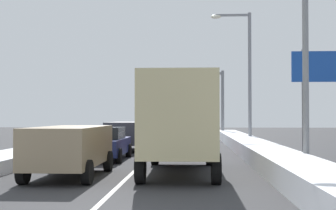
{
  "coord_description": "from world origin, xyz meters",
  "views": [
    {
      "loc": [
        2.13,
        -8.05,
        2.02
      ],
      "look_at": [
        0.29,
        26.85,
        2.85
      ],
      "focal_mm": 49.73,
      "sensor_mm": 36.0,
      "label": 1
    }
  ],
  "objects_px": {
    "street_lamp_right_mid": "(245,67)",
    "suv_charcoal_center_lane_third": "(127,133)",
    "roadside_sign_right": "(323,78)",
    "sedan_red_right_lane_second": "(180,140)",
    "suv_tan_center_lane_nearest": "(70,146)",
    "traffic_light_gantry": "(197,89)",
    "box_truck_right_lane_nearest": "(180,119)",
    "sedan_white_right_lane_third": "(184,136)",
    "sedan_navy_center_lane_second": "(105,143)",
    "street_lamp_right_near": "(294,45)"
  },
  "relations": [
    {
      "from": "street_lamp_right_mid",
      "to": "suv_charcoal_center_lane_third",
      "type": "bearing_deg",
      "value": -153.69
    },
    {
      "from": "street_lamp_right_mid",
      "to": "roadside_sign_right",
      "type": "height_order",
      "value": "street_lamp_right_mid"
    },
    {
      "from": "sedan_red_right_lane_second",
      "to": "suv_charcoal_center_lane_third",
      "type": "relative_size",
      "value": 0.92
    },
    {
      "from": "suv_tan_center_lane_nearest",
      "to": "traffic_light_gantry",
      "type": "height_order",
      "value": "traffic_light_gantry"
    },
    {
      "from": "box_truck_right_lane_nearest",
      "to": "traffic_light_gantry",
      "type": "relative_size",
      "value": 0.95
    },
    {
      "from": "traffic_light_gantry",
      "to": "suv_charcoal_center_lane_third",
      "type": "bearing_deg",
      "value": -105.12
    },
    {
      "from": "box_truck_right_lane_nearest",
      "to": "street_lamp_right_mid",
      "type": "relative_size",
      "value": 0.82
    },
    {
      "from": "box_truck_right_lane_nearest",
      "to": "sedan_white_right_lane_third",
      "type": "bearing_deg",
      "value": 90.58
    },
    {
      "from": "box_truck_right_lane_nearest",
      "to": "suv_charcoal_center_lane_third",
      "type": "bearing_deg",
      "value": 107.33
    },
    {
      "from": "sedan_navy_center_lane_second",
      "to": "suv_charcoal_center_lane_third",
      "type": "bearing_deg",
      "value": 87.92
    },
    {
      "from": "suv_tan_center_lane_nearest",
      "to": "street_lamp_right_near",
      "type": "relative_size",
      "value": 0.65
    },
    {
      "from": "sedan_navy_center_lane_second",
      "to": "suv_charcoal_center_lane_third",
      "type": "height_order",
      "value": "suv_charcoal_center_lane_third"
    },
    {
      "from": "sedan_red_right_lane_second",
      "to": "street_lamp_right_mid",
      "type": "height_order",
      "value": "street_lamp_right_mid"
    },
    {
      "from": "sedan_navy_center_lane_second",
      "to": "street_lamp_right_mid",
      "type": "relative_size",
      "value": 0.51
    },
    {
      "from": "sedan_navy_center_lane_second",
      "to": "street_lamp_right_near",
      "type": "bearing_deg",
      "value": -30.1
    },
    {
      "from": "suv_tan_center_lane_nearest",
      "to": "traffic_light_gantry",
      "type": "relative_size",
      "value": 0.65
    },
    {
      "from": "sedan_white_right_lane_third",
      "to": "street_lamp_right_near",
      "type": "relative_size",
      "value": 0.6
    },
    {
      "from": "sedan_navy_center_lane_second",
      "to": "street_lamp_right_near",
      "type": "relative_size",
      "value": 0.6
    },
    {
      "from": "sedan_red_right_lane_second",
      "to": "sedan_white_right_lane_third",
      "type": "distance_m",
      "value": 5.53
    },
    {
      "from": "sedan_navy_center_lane_second",
      "to": "traffic_light_gantry",
      "type": "height_order",
      "value": "traffic_light_gantry"
    },
    {
      "from": "sedan_navy_center_lane_second",
      "to": "box_truck_right_lane_nearest",
      "type": "bearing_deg",
      "value": -54.04
    },
    {
      "from": "suv_charcoal_center_lane_third",
      "to": "street_lamp_right_near",
      "type": "relative_size",
      "value": 0.65
    },
    {
      "from": "street_lamp_right_near",
      "to": "sedan_navy_center_lane_second",
      "type": "bearing_deg",
      "value": 149.9
    },
    {
      "from": "suv_charcoal_center_lane_third",
      "to": "street_lamp_right_near",
      "type": "distance_m",
      "value": 13.25
    },
    {
      "from": "traffic_light_gantry",
      "to": "roadside_sign_right",
      "type": "relative_size",
      "value": 1.37
    },
    {
      "from": "street_lamp_right_near",
      "to": "suv_charcoal_center_lane_third",
      "type": "bearing_deg",
      "value": 125.8
    },
    {
      "from": "box_truck_right_lane_nearest",
      "to": "roadside_sign_right",
      "type": "xyz_separation_m",
      "value": [
        7.2,
        8.28,
        2.12
      ]
    },
    {
      "from": "sedan_white_right_lane_third",
      "to": "street_lamp_right_mid",
      "type": "bearing_deg",
      "value": 10.21
    },
    {
      "from": "sedan_red_right_lane_second",
      "to": "suv_tan_center_lane_nearest",
      "type": "bearing_deg",
      "value": -110.09
    },
    {
      "from": "sedan_white_right_lane_third",
      "to": "traffic_light_gantry",
      "type": "distance_m",
      "value": 13.47
    },
    {
      "from": "box_truck_right_lane_nearest",
      "to": "traffic_light_gantry",
      "type": "distance_m",
      "value": 26.78
    },
    {
      "from": "street_lamp_right_mid",
      "to": "traffic_light_gantry",
      "type": "bearing_deg",
      "value": 103.77
    },
    {
      "from": "sedan_navy_center_lane_second",
      "to": "roadside_sign_right",
      "type": "distance_m",
      "value": 11.76
    },
    {
      "from": "sedan_white_right_lane_third",
      "to": "roadside_sign_right",
      "type": "height_order",
      "value": "roadside_sign_right"
    },
    {
      "from": "traffic_light_gantry",
      "to": "street_lamp_right_mid",
      "type": "bearing_deg",
      "value": -76.23
    },
    {
      "from": "street_lamp_right_near",
      "to": "roadside_sign_right",
      "type": "relative_size",
      "value": 1.37
    },
    {
      "from": "street_lamp_right_mid",
      "to": "sedan_red_right_lane_second",
      "type": "bearing_deg",
      "value": -123.21
    },
    {
      "from": "box_truck_right_lane_nearest",
      "to": "street_lamp_right_near",
      "type": "bearing_deg",
      "value": 7.26
    },
    {
      "from": "sedan_navy_center_lane_second",
      "to": "roadside_sign_right",
      "type": "height_order",
      "value": "roadside_sign_right"
    },
    {
      "from": "box_truck_right_lane_nearest",
      "to": "sedan_white_right_lane_third",
      "type": "xyz_separation_m",
      "value": [
        -0.14,
        13.74,
        -1.14
      ]
    },
    {
      "from": "suv_tan_center_lane_nearest",
      "to": "sedan_navy_center_lane_second",
      "type": "height_order",
      "value": "suv_tan_center_lane_nearest"
    },
    {
      "from": "box_truck_right_lane_nearest",
      "to": "suv_tan_center_lane_nearest",
      "type": "height_order",
      "value": "box_truck_right_lane_nearest"
    },
    {
      "from": "street_lamp_right_mid",
      "to": "street_lamp_right_near",
      "type": "bearing_deg",
      "value": -89.09
    },
    {
      "from": "street_lamp_right_mid",
      "to": "sedan_white_right_lane_third",
      "type": "bearing_deg",
      "value": -169.79
    },
    {
      "from": "box_truck_right_lane_nearest",
      "to": "street_lamp_right_mid",
      "type": "xyz_separation_m",
      "value": [
        3.85,
        14.46,
        3.34
      ]
    },
    {
      "from": "sedan_navy_center_lane_second",
      "to": "street_lamp_right_mid",
      "type": "distance_m",
      "value": 12.87
    },
    {
      "from": "street_lamp_right_near",
      "to": "sedan_red_right_lane_second",
      "type": "bearing_deg",
      "value": 119.27
    },
    {
      "from": "sedan_white_right_lane_third",
      "to": "sedan_navy_center_lane_second",
      "type": "xyz_separation_m",
      "value": [
        -3.47,
        -8.76,
        0.0
      ]
    },
    {
      "from": "sedan_navy_center_lane_second",
      "to": "traffic_light_gantry",
      "type": "relative_size",
      "value": 0.6
    },
    {
      "from": "box_truck_right_lane_nearest",
      "to": "suv_charcoal_center_lane_third",
      "type": "height_order",
      "value": "box_truck_right_lane_nearest"
    }
  ]
}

